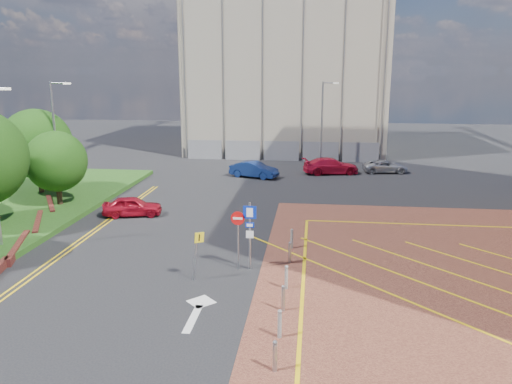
% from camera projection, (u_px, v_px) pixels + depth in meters
% --- Properties ---
extents(ground, '(140.00, 140.00, 0.00)m').
position_uv_depth(ground, '(236.00, 277.00, 22.31)').
color(ground, black).
rests_on(ground, ground).
extents(retaining_wall, '(6.06, 20.33, 0.40)m').
position_uv_depth(retaining_wall, '(15.00, 247.00, 25.52)').
color(retaining_wall, maroon).
rests_on(retaining_wall, ground).
extents(tree_c, '(4.00, 4.00, 4.90)m').
position_uv_depth(tree_c, '(56.00, 161.00, 32.73)').
color(tree_c, '#3D2B1C').
rests_on(tree_c, grass_bed).
extents(tree_d, '(5.00, 5.00, 6.08)m').
position_uv_depth(tree_d, '(37.00, 144.00, 35.80)').
color(tree_d, '#3D2B1C').
rests_on(tree_d, grass_bed).
extents(lamp_left_far, '(1.53, 0.16, 8.00)m').
position_uv_depth(lamp_left_far, '(56.00, 135.00, 34.41)').
color(lamp_left_far, '#9EA0A8').
rests_on(lamp_left_far, grass_bed).
extents(lamp_back, '(1.53, 0.16, 8.00)m').
position_uv_depth(lamp_back, '(323.00, 120.00, 47.84)').
color(lamp_back, '#9EA0A8').
rests_on(lamp_back, ground).
extents(sign_cluster, '(1.17, 0.12, 3.20)m').
position_uv_depth(sign_cluster, '(245.00, 229.00, 22.76)').
color(sign_cluster, '#9EA0A8').
rests_on(sign_cluster, ground).
extents(warning_sign, '(0.56, 0.38, 2.24)m').
position_uv_depth(warning_sign, '(197.00, 250.00, 21.62)').
color(warning_sign, '#9EA0A8').
rests_on(warning_sign, ground).
extents(bollard_row, '(0.14, 11.14, 0.90)m').
position_uv_depth(bollard_row, '(285.00, 285.00, 20.33)').
color(bollard_row, '#9EA0A8').
rests_on(bollard_row, forecourt).
extents(construction_building, '(21.20, 19.20, 22.00)m').
position_uv_depth(construction_building, '(288.00, 53.00, 58.31)').
color(construction_building, '#A79C88').
rests_on(construction_building, ground).
extents(construction_fence, '(21.60, 0.06, 2.00)m').
position_uv_depth(construction_fence, '(291.00, 151.00, 50.91)').
color(construction_fence, gray).
rests_on(construction_fence, ground).
extents(car_red_left, '(3.92, 2.30, 1.25)m').
position_uv_depth(car_red_left, '(132.00, 206.00, 31.60)').
color(car_red_left, '#A40E1F').
rests_on(car_red_left, ground).
extents(car_blue_back, '(4.45, 2.76, 1.39)m').
position_uv_depth(car_blue_back, '(254.00, 169.00, 43.02)').
color(car_blue_back, navy).
rests_on(car_blue_back, ground).
extents(car_red_back, '(5.25, 3.04, 1.43)m').
position_uv_depth(car_red_back, '(331.00, 166.00, 44.53)').
color(car_red_back, '#B30F2A').
rests_on(car_red_back, ground).
extents(car_silver_back, '(4.20, 2.33, 1.11)m').
position_uv_depth(car_silver_back, '(385.00, 166.00, 45.10)').
color(car_silver_back, '#A9AAB0').
rests_on(car_silver_back, ground).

